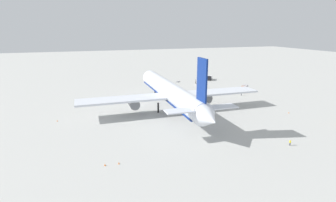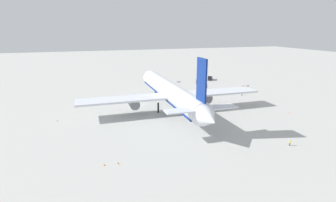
# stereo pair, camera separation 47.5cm
# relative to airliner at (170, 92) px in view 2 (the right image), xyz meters

# --- Properties ---
(ground_plane) EXTENTS (600.00, 600.00, 0.00)m
(ground_plane) POSITION_rel_airliner_xyz_m (1.19, -0.05, -7.18)
(ground_plane) COLOR #B2B2AD
(airliner) EXTENTS (75.79, 71.21, 23.33)m
(airliner) POSITION_rel_airliner_xyz_m (0.00, 0.00, 0.00)
(airliner) COLOR silver
(airliner) RESTS_ON ground
(service_truck_0) EXTENTS (6.80, 5.67, 2.74)m
(service_truck_0) POSITION_rel_airliner_xyz_m (51.63, -44.18, -5.72)
(service_truck_0) COLOR black
(service_truck_0) RESTS_ON ground
(service_truck_1) EXTENTS (4.97, 5.23, 2.94)m
(service_truck_1) POSITION_rel_airliner_xyz_m (19.09, -47.37, -5.58)
(service_truck_1) COLOR #BF4C14
(service_truck_1) RESTS_ON ground
(service_truck_2) EXTENTS (5.41, 3.33, 2.71)m
(service_truck_2) POSITION_rel_airliner_xyz_m (41.65, -31.83, -5.70)
(service_truck_2) COLOR black
(service_truck_2) RESTS_ON ground
(baggage_cart_0) EXTENTS (2.56, 2.74, 0.40)m
(baggage_cart_0) POSITION_rel_airliner_xyz_m (51.82, -23.03, -6.92)
(baggage_cart_0) COLOR gray
(baggage_cart_0) RESTS_ON ground
(ground_worker_0) EXTENTS (0.56, 0.56, 1.65)m
(ground_worker_0) POSITION_rel_airliner_xyz_m (-42.03, -20.27, -6.35)
(ground_worker_0) COLOR #3F3F47
(ground_worker_0) RESTS_ON ground
(ground_worker_1) EXTENTS (0.56, 0.56, 1.63)m
(ground_worker_1) POSITION_rel_airliner_xyz_m (48.31, -34.23, -6.36)
(ground_worker_1) COLOR navy
(ground_worker_1) RESTS_ON ground
(ground_worker_2) EXTENTS (0.53, 0.53, 1.71)m
(ground_worker_2) POSITION_rel_airliner_xyz_m (31.58, -31.90, -6.32)
(ground_worker_2) COLOR black
(ground_worker_2) RESTS_ON ground
(ground_worker_3) EXTENTS (0.56, 0.56, 1.77)m
(ground_worker_3) POSITION_rel_airliner_xyz_m (10.92, -40.07, -6.28)
(ground_worker_3) COLOR #3F3F47
(ground_worker_3) RESTS_ON ground
(traffic_cone_0) EXTENTS (0.36, 0.36, 0.55)m
(traffic_cone_0) POSITION_rel_airliner_xyz_m (-37.25, 26.08, -6.91)
(traffic_cone_0) COLOR orange
(traffic_cone_0) RESTS_ON ground
(traffic_cone_1) EXTENTS (0.36, 0.36, 0.55)m
(traffic_cone_1) POSITION_rel_airliner_xyz_m (-37.05, 29.30, -6.91)
(traffic_cone_1) COLOR orange
(traffic_cone_1) RESTS_ON ground
(traffic_cone_2) EXTENTS (0.36, 0.36, 0.55)m
(traffic_cone_2) POSITION_rel_airliner_xyz_m (-18.69, -41.35, -6.91)
(traffic_cone_2) COLOR orange
(traffic_cone_2) RESTS_ON ground
(traffic_cone_3) EXTENTS (0.36, 0.36, 0.55)m
(traffic_cone_3) POSITION_rel_airliner_xyz_m (-0.14, 41.73, -6.91)
(traffic_cone_3) COLOR orange
(traffic_cone_3) RESTS_ON ground
(traffic_cone_4) EXTENTS (0.36, 0.36, 0.55)m
(traffic_cone_4) POSITION_rel_airliner_xyz_m (16.49, -41.20, -6.91)
(traffic_cone_4) COLOR orange
(traffic_cone_4) RESTS_ON ground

